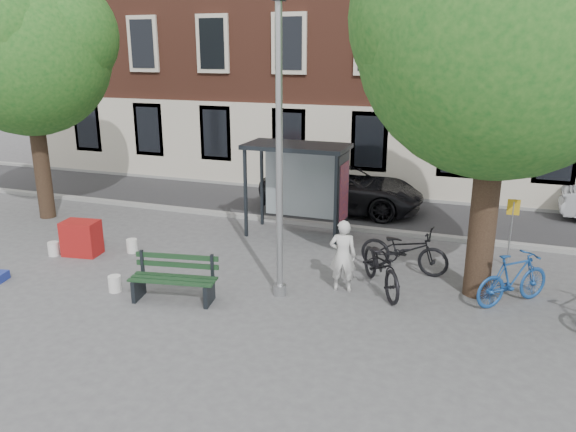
{
  "coord_description": "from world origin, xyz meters",
  "views": [
    {
      "loc": [
        3.96,
        -10.46,
        5.14
      ],
      "look_at": [
        -0.28,
        1.29,
        1.4
      ],
      "focal_mm": 35.0,
      "sensor_mm": 36.0,
      "label": 1
    }
  ],
  "objects_px": {
    "car_dark": "(342,188)",
    "bike_a": "(404,249)",
    "bench": "(174,281)",
    "lamppost": "(279,169)",
    "notice_sign": "(512,220)",
    "bike_c": "(382,265)",
    "painter": "(343,256)",
    "bus_shelter": "(311,170)",
    "red_stand": "(81,238)",
    "bike_b": "(513,279)"
  },
  "relations": [
    {
      "from": "bus_shelter",
      "to": "notice_sign",
      "type": "bearing_deg",
      "value": -6.55
    },
    {
      "from": "lamppost",
      "to": "notice_sign",
      "type": "relative_size",
      "value": 3.62
    },
    {
      "from": "bus_shelter",
      "to": "painter",
      "type": "bearing_deg",
      "value": -61.98
    },
    {
      "from": "bike_b",
      "to": "car_dark",
      "type": "height_order",
      "value": "car_dark"
    },
    {
      "from": "car_dark",
      "to": "bike_a",
      "type": "bearing_deg",
      "value": -151.68
    },
    {
      "from": "bike_a",
      "to": "bus_shelter",
      "type": "bearing_deg",
      "value": 64.75
    },
    {
      "from": "red_stand",
      "to": "bike_b",
      "type": "bearing_deg",
      "value": 3.5
    },
    {
      "from": "red_stand",
      "to": "notice_sign",
      "type": "height_order",
      "value": "notice_sign"
    },
    {
      "from": "bench",
      "to": "notice_sign",
      "type": "height_order",
      "value": "notice_sign"
    },
    {
      "from": "painter",
      "to": "bench",
      "type": "height_order",
      "value": "painter"
    },
    {
      "from": "bike_a",
      "to": "notice_sign",
      "type": "bearing_deg",
      "value": -55.28
    },
    {
      "from": "bus_shelter",
      "to": "bench",
      "type": "bearing_deg",
      "value": -105.54
    },
    {
      "from": "lamppost",
      "to": "red_stand",
      "type": "xyz_separation_m",
      "value": [
        -5.69,
        0.6,
        -2.33
      ]
    },
    {
      "from": "lamppost",
      "to": "notice_sign",
      "type": "xyz_separation_m",
      "value": [
        4.66,
        3.5,
        -1.6
      ]
    },
    {
      "from": "lamppost",
      "to": "bike_c",
      "type": "bearing_deg",
      "value": 27.11
    },
    {
      "from": "bike_c",
      "to": "painter",
      "type": "bearing_deg",
      "value": 171.52
    },
    {
      "from": "car_dark",
      "to": "notice_sign",
      "type": "xyz_separation_m",
      "value": [
        5.1,
        -3.45,
        0.45
      ]
    },
    {
      "from": "bike_b",
      "to": "painter",
      "type": "bearing_deg",
      "value": 55.21
    },
    {
      "from": "lamppost",
      "to": "bike_a",
      "type": "bearing_deg",
      "value": 44.47
    },
    {
      "from": "lamppost",
      "to": "painter",
      "type": "bearing_deg",
      "value": 30.54
    },
    {
      "from": "bike_a",
      "to": "red_stand",
      "type": "relative_size",
      "value": 2.36
    },
    {
      "from": "bench",
      "to": "car_dark",
      "type": "distance_m",
      "value": 8.09
    },
    {
      "from": "bus_shelter",
      "to": "notice_sign",
      "type": "xyz_separation_m",
      "value": [
        5.27,
        -0.61,
        -0.74
      ]
    },
    {
      "from": "lamppost",
      "to": "bike_b",
      "type": "distance_m",
      "value": 5.35
    },
    {
      "from": "car_dark",
      "to": "red_stand",
      "type": "height_order",
      "value": "car_dark"
    },
    {
      "from": "bike_c",
      "to": "red_stand",
      "type": "relative_size",
      "value": 2.45
    },
    {
      "from": "painter",
      "to": "bike_a",
      "type": "bearing_deg",
      "value": -135.5
    },
    {
      "from": "bike_a",
      "to": "bike_b",
      "type": "distance_m",
      "value": 2.61
    },
    {
      "from": "painter",
      "to": "car_dark",
      "type": "bearing_deg",
      "value": -85.4
    },
    {
      "from": "bike_a",
      "to": "car_dark",
      "type": "xyz_separation_m",
      "value": [
        -2.74,
        4.69,
        0.17
      ]
    },
    {
      "from": "bus_shelter",
      "to": "red_stand",
      "type": "distance_m",
      "value": 6.35
    },
    {
      "from": "bus_shelter",
      "to": "painter",
      "type": "relative_size",
      "value": 1.76
    },
    {
      "from": "painter",
      "to": "red_stand",
      "type": "relative_size",
      "value": 1.8
    },
    {
      "from": "bike_c",
      "to": "car_dark",
      "type": "relative_size",
      "value": 0.42
    },
    {
      "from": "bus_shelter",
      "to": "bike_a",
      "type": "height_order",
      "value": "bus_shelter"
    },
    {
      "from": "lamppost",
      "to": "red_stand",
      "type": "height_order",
      "value": "lamppost"
    },
    {
      "from": "bus_shelter",
      "to": "bike_a",
      "type": "xyz_separation_m",
      "value": [
        2.91,
        -1.84,
        -1.36
      ]
    },
    {
      "from": "bike_c",
      "to": "red_stand",
      "type": "xyz_separation_m",
      "value": [
        -7.69,
        -0.42,
        -0.13
      ]
    },
    {
      "from": "bike_b",
      "to": "bus_shelter",
      "type": "bearing_deg",
      "value": 18.26
    },
    {
      "from": "bike_a",
      "to": "bike_c",
      "type": "bearing_deg",
      "value": 173.14
    },
    {
      "from": "bike_a",
      "to": "car_dark",
      "type": "relative_size",
      "value": 0.4
    },
    {
      "from": "bus_shelter",
      "to": "bike_c",
      "type": "relative_size",
      "value": 1.29
    },
    {
      "from": "notice_sign",
      "to": "bench",
      "type": "bearing_deg",
      "value": -147.07
    },
    {
      "from": "bench",
      "to": "red_stand",
      "type": "distance_m",
      "value": 4.0
    },
    {
      "from": "bike_b",
      "to": "bike_c",
      "type": "distance_m",
      "value": 2.71
    },
    {
      "from": "lamppost",
      "to": "notice_sign",
      "type": "height_order",
      "value": "lamppost"
    },
    {
      "from": "bench",
      "to": "bike_a",
      "type": "bearing_deg",
      "value": 26.85
    },
    {
      "from": "bench",
      "to": "red_stand",
      "type": "xyz_separation_m",
      "value": [
        -3.67,
        1.58,
        0.02
      ]
    },
    {
      "from": "car_dark",
      "to": "red_stand",
      "type": "relative_size",
      "value": 5.84
    },
    {
      "from": "bike_c",
      "to": "car_dark",
      "type": "xyz_separation_m",
      "value": [
        -2.44,
        5.93,
        0.15
      ]
    }
  ]
}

